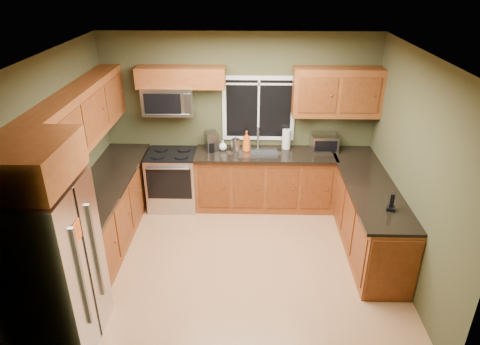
{
  "coord_description": "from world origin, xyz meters",
  "views": [
    {
      "loc": [
        0.18,
        -4.58,
        3.56
      ],
      "look_at": [
        0.05,
        0.35,
        1.15
      ],
      "focal_mm": 32.0,
      "sensor_mm": 36.0,
      "label": 1
    }
  ],
  "objects_px": {
    "refrigerator": "(52,268)",
    "cordless_phone": "(391,205)",
    "kettle": "(236,144)",
    "coffee_maker": "(211,142)",
    "paper_towel_roll": "(286,139)",
    "soap_bottle_a": "(247,141)",
    "range": "(173,179)",
    "soap_bottle_c": "(223,145)",
    "microwave": "(169,100)",
    "toaster_oven": "(324,143)"
  },
  "relations": [
    {
      "from": "microwave",
      "to": "kettle",
      "type": "height_order",
      "value": "microwave"
    },
    {
      "from": "range",
      "to": "paper_towel_roll",
      "type": "xyz_separation_m",
      "value": [
        1.79,
        0.21,
        0.62
      ]
    },
    {
      "from": "cordless_phone",
      "to": "paper_towel_roll",
      "type": "bearing_deg",
      "value": 120.6
    },
    {
      "from": "range",
      "to": "soap_bottle_c",
      "type": "relative_size",
      "value": 5.8
    },
    {
      "from": "coffee_maker",
      "to": "cordless_phone",
      "type": "relative_size",
      "value": 1.39
    },
    {
      "from": "range",
      "to": "refrigerator",
      "type": "bearing_deg",
      "value": -103.97
    },
    {
      "from": "refrigerator",
      "to": "coffee_maker",
      "type": "xyz_separation_m",
      "value": [
        1.31,
        2.87,
        0.18
      ]
    },
    {
      "from": "soap_bottle_a",
      "to": "soap_bottle_c",
      "type": "distance_m",
      "value": 0.38
    },
    {
      "from": "refrigerator",
      "to": "soap_bottle_a",
      "type": "bearing_deg",
      "value": 56.91
    },
    {
      "from": "coffee_maker",
      "to": "soap_bottle_a",
      "type": "distance_m",
      "value": 0.54
    },
    {
      "from": "range",
      "to": "kettle",
      "type": "distance_m",
      "value": 1.16
    },
    {
      "from": "microwave",
      "to": "toaster_oven",
      "type": "distance_m",
      "value": 2.47
    },
    {
      "from": "toaster_oven",
      "to": "cordless_phone",
      "type": "height_order",
      "value": "toaster_oven"
    },
    {
      "from": "kettle",
      "to": "microwave",
      "type": "bearing_deg",
      "value": 176.23
    },
    {
      "from": "coffee_maker",
      "to": "soap_bottle_c",
      "type": "height_order",
      "value": "coffee_maker"
    },
    {
      "from": "microwave",
      "to": "paper_towel_roll",
      "type": "relative_size",
      "value": 2.25
    },
    {
      "from": "refrigerator",
      "to": "microwave",
      "type": "height_order",
      "value": "microwave"
    },
    {
      "from": "paper_towel_roll",
      "to": "cordless_phone",
      "type": "distance_m",
      "value": 2.17
    },
    {
      "from": "refrigerator",
      "to": "microwave",
      "type": "bearing_deg",
      "value": 76.66
    },
    {
      "from": "toaster_oven",
      "to": "paper_towel_roll",
      "type": "xyz_separation_m",
      "value": [
        -0.59,
        0.06,
        0.03
      ]
    },
    {
      "from": "refrigerator",
      "to": "soap_bottle_a",
      "type": "xyz_separation_m",
      "value": [
        1.86,
        2.85,
        0.2
      ]
    },
    {
      "from": "paper_towel_roll",
      "to": "soap_bottle_a",
      "type": "height_order",
      "value": "paper_towel_roll"
    },
    {
      "from": "kettle",
      "to": "coffee_maker",
      "type": "bearing_deg",
      "value": 175.71
    },
    {
      "from": "refrigerator",
      "to": "cordless_phone",
      "type": "bearing_deg",
      "value": 17.23
    },
    {
      "from": "toaster_oven",
      "to": "soap_bottle_c",
      "type": "height_order",
      "value": "toaster_oven"
    },
    {
      "from": "toaster_oven",
      "to": "paper_towel_roll",
      "type": "relative_size",
      "value": 1.2
    },
    {
      "from": "refrigerator",
      "to": "cordless_phone",
      "type": "height_order",
      "value": "refrigerator"
    },
    {
      "from": "soap_bottle_a",
      "to": "microwave",
      "type": "bearing_deg",
      "value": 177.42
    },
    {
      "from": "paper_towel_roll",
      "to": "cordless_phone",
      "type": "xyz_separation_m",
      "value": [
        1.1,
        -1.87,
        -0.09
      ]
    },
    {
      "from": "toaster_oven",
      "to": "soap_bottle_a",
      "type": "relative_size",
      "value": 1.26
    },
    {
      "from": "kettle",
      "to": "soap_bottle_a",
      "type": "xyz_separation_m",
      "value": [
        0.17,
        0.01,
        0.05
      ]
    },
    {
      "from": "microwave",
      "to": "range",
      "type": "bearing_deg",
      "value": -89.98
    },
    {
      "from": "toaster_oven",
      "to": "soap_bottle_c",
      "type": "xyz_separation_m",
      "value": [
        -1.58,
        -0.04,
        -0.04
      ]
    },
    {
      "from": "microwave",
      "to": "soap_bottle_c",
      "type": "distance_m",
      "value": 1.07
    },
    {
      "from": "coffee_maker",
      "to": "soap_bottle_a",
      "type": "xyz_separation_m",
      "value": [
        0.54,
        -0.01,
        0.02
      ]
    },
    {
      "from": "soap_bottle_a",
      "to": "refrigerator",
      "type": "bearing_deg",
      "value": -123.09
    },
    {
      "from": "cordless_phone",
      "to": "coffee_maker",
      "type": "bearing_deg",
      "value": 142.31
    },
    {
      "from": "range",
      "to": "coffee_maker",
      "type": "bearing_deg",
      "value": 8.92
    },
    {
      "from": "kettle",
      "to": "cordless_phone",
      "type": "bearing_deg",
      "value": -42.3
    },
    {
      "from": "soap_bottle_c",
      "to": "coffee_maker",
      "type": "bearing_deg",
      "value": -177.31
    },
    {
      "from": "refrigerator",
      "to": "range",
      "type": "height_order",
      "value": "refrigerator"
    },
    {
      "from": "coffee_maker",
      "to": "cordless_phone",
      "type": "bearing_deg",
      "value": -37.69
    },
    {
      "from": "refrigerator",
      "to": "coffee_maker",
      "type": "relative_size",
      "value": 6.07
    },
    {
      "from": "paper_towel_roll",
      "to": "soap_bottle_a",
      "type": "distance_m",
      "value": 0.64
    },
    {
      "from": "coffee_maker",
      "to": "cordless_phone",
      "type": "height_order",
      "value": "coffee_maker"
    },
    {
      "from": "cordless_phone",
      "to": "refrigerator",
      "type": "bearing_deg",
      "value": -162.77
    },
    {
      "from": "refrigerator",
      "to": "kettle",
      "type": "distance_m",
      "value": 3.31
    },
    {
      "from": "kettle",
      "to": "soap_bottle_a",
      "type": "relative_size",
      "value": 0.74
    },
    {
      "from": "range",
      "to": "soap_bottle_a",
      "type": "distance_m",
      "value": 1.33
    },
    {
      "from": "refrigerator",
      "to": "kettle",
      "type": "relative_size",
      "value": 7.51
    }
  ]
}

